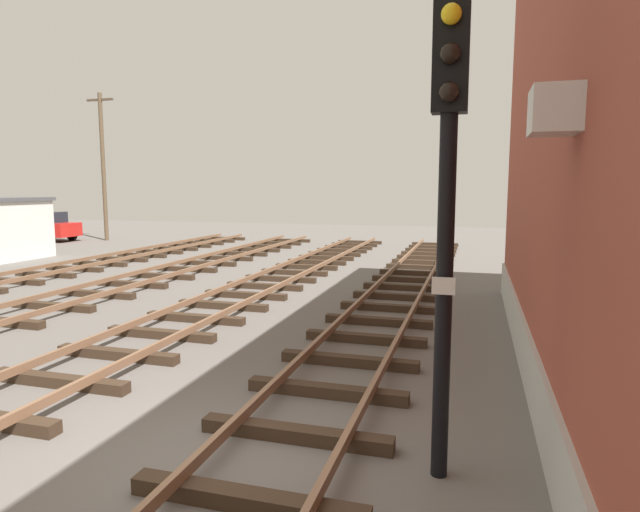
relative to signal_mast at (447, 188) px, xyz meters
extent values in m
plane|color=#605B56|center=(-2.55, -0.42, -3.17)|extent=(80.00, 80.00, 0.00)
cube|color=#38281C|center=(-1.79, -1.16, -3.08)|extent=(2.50, 0.24, 0.18)
cube|color=#38281C|center=(-1.79, 0.33, -3.08)|extent=(2.50, 0.24, 0.18)
cube|color=#38281C|center=(-1.79, 1.83, -3.08)|extent=(2.50, 0.24, 0.18)
cube|color=#38281C|center=(-1.79, 3.32, -3.08)|extent=(2.50, 0.24, 0.18)
cube|color=#38281C|center=(-1.79, 4.82, -3.08)|extent=(2.50, 0.24, 0.18)
cube|color=#38281C|center=(-1.79, 6.31, -3.08)|extent=(2.50, 0.24, 0.18)
cube|color=#38281C|center=(-1.79, 7.81, -3.08)|extent=(2.50, 0.24, 0.18)
cube|color=#38281C|center=(-1.79, 9.30, -3.08)|extent=(2.50, 0.24, 0.18)
cube|color=#38281C|center=(-1.79, 10.80, -3.08)|extent=(2.50, 0.24, 0.18)
cube|color=#38281C|center=(-1.79, 12.29, -3.08)|extent=(2.50, 0.24, 0.18)
cube|color=#38281C|center=(-1.79, 13.79, -3.08)|extent=(2.50, 0.24, 0.18)
cube|color=#38281C|center=(-1.79, 15.28, -3.08)|extent=(2.50, 0.24, 0.18)
cube|color=#38281C|center=(-1.79, 16.78, -3.08)|extent=(2.50, 0.24, 0.18)
cube|color=#38281C|center=(-1.79, 18.27, -3.08)|extent=(2.50, 0.24, 0.18)
cube|color=#38281C|center=(-1.79, 19.77, -3.08)|extent=(2.50, 0.24, 0.18)
cube|color=#38281C|center=(-1.79, 21.26, -3.08)|extent=(2.50, 0.24, 0.18)
cube|color=#38281C|center=(-1.79, 22.76, -3.08)|extent=(2.50, 0.24, 0.18)
cube|color=#38281C|center=(-1.79, 24.25, -3.08)|extent=(2.50, 0.24, 0.18)
cube|color=brown|center=(-2.51, -0.42, -2.92)|extent=(0.08, 50.83, 0.14)
cube|color=brown|center=(-1.07, -0.42, -2.92)|extent=(0.08, 50.83, 0.14)
cube|color=#38281C|center=(-6.03, 1.04, -3.08)|extent=(2.50, 0.24, 0.18)
cube|color=#38281C|center=(-6.03, 2.49, -3.08)|extent=(2.50, 0.24, 0.18)
cube|color=#38281C|center=(-6.03, 3.94, -3.08)|extent=(2.50, 0.24, 0.18)
cube|color=#38281C|center=(-6.03, 5.39, -3.08)|extent=(2.50, 0.24, 0.18)
cube|color=#38281C|center=(-6.03, 6.85, -3.08)|extent=(2.50, 0.24, 0.18)
cube|color=#38281C|center=(-6.03, 8.30, -3.08)|extent=(2.50, 0.24, 0.18)
cube|color=#38281C|center=(-6.03, 9.75, -3.08)|extent=(2.50, 0.24, 0.18)
cube|color=#38281C|center=(-6.03, 11.20, -3.08)|extent=(2.50, 0.24, 0.18)
cube|color=#38281C|center=(-6.03, 12.65, -3.08)|extent=(2.50, 0.24, 0.18)
cube|color=#38281C|center=(-6.03, 14.11, -3.08)|extent=(2.50, 0.24, 0.18)
cube|color=#38281C|center=(-6.03, 15.56, -3.08)|extent=(2.50, 0.24, 0.18)
cube|color=#38281C|center=(-6.03, 17.01, -3.08)|extent=(2.50, 0.24, 0.18)
cube|color=#38281C|center=(-6.03, 18.46, -3.08)|extent=(2.50, 0.24, 0.18)
cube|color=#38281C|center=(-6.03, 19.92, -3.08)|extent=(2.50, 0.24, 0.18)
cube|color=#38281C|center=(-6.03, 21.37, -3.08)|extent=(2.50, 0.24, 0.18)
cube|color=#38281C|center=(-6.03, 22.82, -3.08)|extent=(2.50, 0.24, 0.18)
cube|color=#38281C|center=(-6.03, 24.27, -3.08)|extent=(2.50, 0.24, 0.18)
cube|color=brown|center=(-5.31, -0.42, -2.92)|extent=(0.08, 50.83, 0.14)
cube|color=#38281C|center=(-10.27, 5.51, -3.08)|extent=(2.50, 0.24, 0.18)
cube|color=#38281C|center=(-10.27, 7.21, -3.08)|extent=(2.50, 0.24, 0.18)
cube|color=#38281C|center=(-10.27, 8.90, -3.08)|extent=(2.50, 0.24, 0.18)
cube|color=#38281C|center=(-10.27, 10.60, -3.08)|extent=(2.50, 0.24, 0.18)
cube|color=#38281C|center=(-10.27, 12.29, -3.08)|extent=(2.50, 0.24, 0.18)
cube|color=#38281C|center=(-10.27, 13.99, -3.08)|extent=(2.50, 0.24, 0.18)
cube|color=#38281C|center=(-10.27, 15.68, -3.08)|extent=(2.50, 0.24, 0.18)
cube|color=#38281C|center=(-10.27, 17.37, -3.08)|extent=(2.50, 0.24, 0.18)
cube|color=#38281C|center=(-10.27, 19.07, -3.08)|extent=(2.50, 0.24, 0.18)
cube|color=#38281C|center=(-10.27, 20.76, -3.08)|extent=(2.50, 0.24, 0.18)
cube|color=#38281C|center=(-10.27, 22.46, -3.08)|extent=(2.50, 0.24, 0.18)
cube|color=#38281C|center=(-10.27, 24.15, -3.08)|extent=(2.50, 0.24, 0.18)
cube|color=#38281C|center=(-14.50, 8.30, -3.08)|extent=(2.50, 0.24, 0.18)
cube|color=#38281C|center=(-14.50, 9.75, -3.08)|extent=(2.50, 0.24, 0.18)
cube|color=#38281C|center=(-14.50, 11.20, -3.08)|extent=(2.50, 0.24, 0.18)
cube|color=#38281C|center=(-14.50, 12.65, -3.08)|extent=(2.50, 0.24, 0.18)
cube|color=#38281C|center=(-14.50, 14.11, -3.08)|extent=(2.50, 0.24, 0.18)
cube|color=#38281C|center=(-14.50, 15.56, -3.08)|extent=(2.50, 0.24, 0.18)
cube|color=#38281C|center=(-14.50, 17.01, -3.08)|extent=(2.50, 0.24, 0.18)
cube|color=#38281C|center=(-14.50, 18.46, -3.08)|extent=(2.50, 0.24, 0.18)
cube|color=#38281C|center=(-14.50, 19.92, -3.08)|extent=(2.50, 0.24, 0.18)
cube|color=#38281C|center=(-14.50, 21.37, -3.08)|extent=(2.50, 0.24, 0.18)
cube|color=#38281C|center=(-14.50, 22.82, -3.08)|extent=(2.50, 0.24, 0.18)
cube|color=#38281C|center=(-14.50, 24.27, -3.08)|extent=(2.50, 0.24, 0.18)
cylinder|color=black|center=(0.00, 0.02, -1.21)|extent=(0.18, 0.18, 3.92)
cube|color=black|center=(0.00, 0.02, 1.30)|extent=(0.36, 0.24, 1.10)
sphere|color=yellow|center=(0.00, -0.16, 1.67)|extent=(0.20, 0.20, 0.20)
sphere|color=black|center=(0.00, -0.16, 1.30)|extent=(0.20, 0.20, 0.20)
sphere|color=black|center=(0.00, -0.16, 0.94)|extent=(0.20, 0.20, 0.20)
cube|color=white|center=(0.00, -0.12, -1.01)|extent=(0.24, 0.03, 0.18)
cube|color=#B2B2AD|center=(1.17, 2.53, -2.72)|extent=(0.08, 17.57, 0.90)
cube|color=silver|center=(0.98, -0.10, 0.72)|extent=(0.44, 0.60, 0.44)
cube|color=red|center=(-24.71, 20.45, -2.45)|extent=(4.20, 1.80, 0.80)
cube|color=#1E232D|center=(-24.71, 20.45, -1.73)|extent=(2.31, 1.66, 0.64)
cylinder|color=black|center=(-23.41, 21.35, -2.85)|extent=(0.64, 0.24, 0.64)
cylinder|color=black|center=(-23.41, 19.55, -2.85)|extent=(0.64, 0.24, 0.64)
cylinder|color=black|center=(-26.01, 21.35, -2.85)|extent=(0.64, 0.24, 0.64)
cylinder|color=black|center=(-26.01, 19.55, -2.85)|extent=(0.64, 0.24, 0.64)
cylinder|color=brown|center=(-21.36, 21.94, 1.22)|extent=(0.24, 0.24, 8.78)
cube|color=#4C3D2D|center=(-21.36, 21.94, 5.21)|extent=(1.80, 0.12, 0.12)
camera|label=1|loc=(0.29, -5.72, -0.01)|focal=30.01mm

